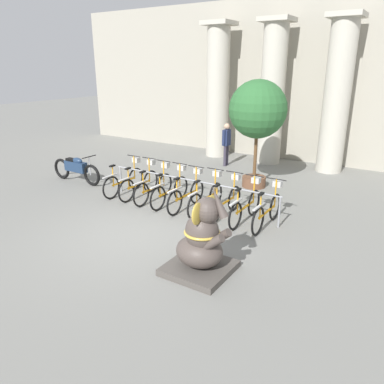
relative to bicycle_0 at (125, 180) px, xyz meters
The scene contains 19 objects.
ground_plane 2.86m from the bicycle_0, 40.76° to the right, with size 60.00×60.00×0.00m, color slate.
building_facade 7.54m from the bicycle_0, 72.39° to the left, with size 20.00×0.20×6.00m.
column_left 6.17m from the bicycle_0, 91.35° to the left, with size 1.10×1.10×5.16m.
column_middle 6.53m from the bicycle_0, 69.56° to the left, with size 1.10×1.10×5.16m.
column_right 7.59m from the bicycle_0, 52.45° to the left, with size 1.10×1.10×5.16m.
bike_rack 2.22m from the bicycle_0, ahead, with size 5.01×0.05×0.77m.
bicycle_0 is the anchor object (origin of this frame).
bicycle_1 0.55m from the bicycle_0, ahead, with size 0.48×1.71×1.06m.
bicycle_2 1.10m from the bicycle_0, ahead, with size 0.48×1.71×1.06m.
bicycle_3 1.65m from the bicycle_0, ahead, with size 0.48×1.71×1.06m.
bicycle_4 2.21m from the bicycle_0, ahead, with size 0.48×1.71×1.06m.
bicycle_5 2.76m from the bicycle_0, ahead, with size 0.48×1.71×1.06m.
bicycle_6 3.31m from the bicycle_0, ahead, with size 0.48×1.71×1.06m.
bicycle_7 3.86m from the bicycle_0, ahead, with size 0.48×1.71×1.06m.
bicycle_8 4.41m from the bicycle_0, ahead, with size 0.48×1.71×1.06m.
elephant_statue 4.91m from the bicycle_0, 31.47° to the right, with size 1.14×1.14×1.73m.
motorcycle 2.07m from the bicycle_0, behind, with size 2.09×0.55×0.94m.
person_pedestrian 4.60m from the bicycle_0, 77.60° to the left, with size 0.21×0.47×1.58m.
potted_tree 4.38m from the bicycle_0, 42.41° to the left, with size 1.70×1.70×3.22m.
Camera 1 is at (5.14, -5.87, 3.60)m, focal length 35.00 mm.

